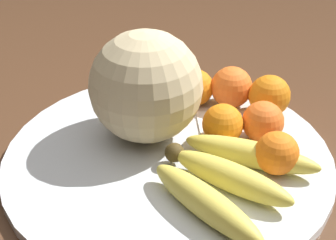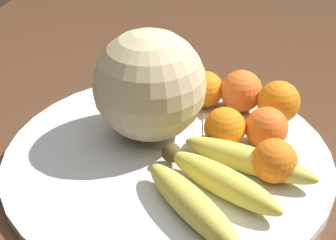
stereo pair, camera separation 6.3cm
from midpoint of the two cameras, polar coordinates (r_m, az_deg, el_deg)
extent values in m
cube|color=#4C301E|center=(0.68, 3.58, -6.42)|extent=(1.62, 1.13, 0.04)
cube|color=#4C301E|center=(1.58, -10.34, 1.66)|extent=(0.07, 0.07, 0.70)
cylinder|color=silver|center=(0.66, 2.73, -4.31)|extent=(0.46, 0.46, 0.02)
torus|color=navy|center=(0.66, 2.73, -4.19)|extent=(0.46, 0.46, 0.01)
sphere|color=beige|center=(0.65, 0.50, 4.17)|extent=(0.16, 0.16, 0.16)
sphere|color=#473819|center=(0.62, 3.15, -4.11)|extent=(0.03, 0.03, 0.03)
ellipsoid|color=#DBC64C|center=(0.55, 6.34, -10.38)|extent=(0.15, 0.15, 0.04)
ellipsoid|color=#DBC64C|center=(0.58, 9.95, -7.55)|extent=(0.12, 0.16, 0.04)
ellipsoid|color=#DBC64C|center=(0.62, 12.68, -4.85)|extent=(0.09, 0.18, 0.04)
sphere|color=orange|center=(0.67, 14.57, -1.05)|extent=(0.06, 0.06, 0.06)
sphere|color=orange|center=(0.75, 11.33, 3.41)|extent=(0.07, 0.07, 0.07)
sphere|color=orange|center=(0.66, 9.66, -1.03)|extent=(0.06, 0.06, 0.06)
sphere|color=orange|center=(0.75, 6.95, 3.66)|extent=(0.06, 0.06, 0.06)
sphere|color=orange|center=(0.76, 2.46, 4.28)|extent=(0.06, 0.06, 0.06)
sphere|color=orange|center=(0.73, 15.75, 2.05)|extent=(0.06, 0.06, 0.06)
sphere|color=orange|center=(0.61, 15.74, -4.92)|extent=(0.06, 0.06, 0.06)
cube|color=white|center=(0.71, 8.05, -0.98)|extent=(0.08, 0.04, 0.00)
camera|label=1|loc=(0.03, -87.14, 1.83)|focal=50.00mm
camera|label=2|loc=(0.03, 92.86, -1.83)|focal=50.00mm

